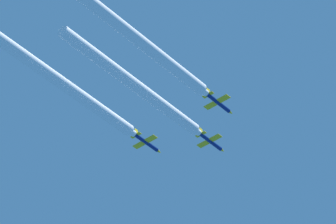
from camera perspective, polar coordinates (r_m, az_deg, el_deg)
jet_lead at (r=272.01m, az=2.36°, el=-1.64°), size 7.26×10.58×2.54m
jet_left_wingman at (r=269.85m, az=-1.16°, el=-1.69°), size 7.26×10.58×2.54m
jet_right_wingman at (r=258.77m, az=2.78°, el=0.48°), size 7.26×10.58×2.54m
smoke_trail_lead at (r=254.75m, az=-1.83°, el=1.48°), size 3.07×49.39×3.07m
smoke_trail_left_wingman at (r=254.26m, az=-5.47°, el=1.35°), size 3.07×47.69×3.07m
smoke_trail_right_wingman at (r=242.30m, az=-1.51°, el=3.84°), size 3.07×48.19×3.07m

